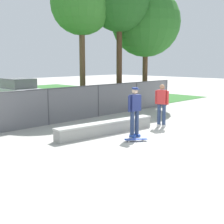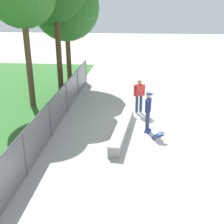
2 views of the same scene
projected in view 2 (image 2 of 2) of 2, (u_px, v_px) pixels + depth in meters
The scene contains 7 objects.
ground_plane at pixel (164, 127), 13.81m from camera, with size 80.00×80.00×0.00m, color #ADAAA3.
concrete_ledge at pixel (122, 129), 12.99m from camera, with size 4.49×0.94×0.48m.
skateboarder at pixel (148, 110), 12.95m from camera, with size 0.59×0.35×1.84m.
skateboard at pixel (158, 135), 12.82m from camera, with size 0.76×0.64×0.09m.
chainlink_fence at pixel (59, 106), 13.90m from camera, with size 15.12×0.07×1.62m.
tree_far at pixel (66, 7), 18.43m from camera, with size 4.24×4.24×7.28m.
bystander at pixel (139, 95), 15.08m from camera, with size 0.37×0.58×1.82m.
Camera 2 is at (-12.80, 1.33, 5.62)m, focal length 47.06 mm.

